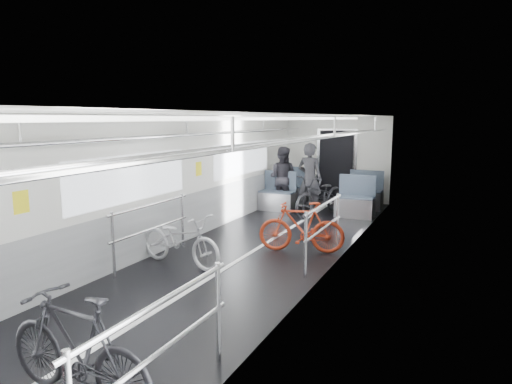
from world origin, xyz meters
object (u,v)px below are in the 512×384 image
(bike_left_far, at_px, (180,240))
(bike_right_far, at_px, (301,227))
(person_standing, at_px, (310,179))
(person_seated, at_px, (282,178))
(bike_aisle, at_px, (321,195))
(bike_right_near, at_px, (77,348))

(bike_left_far, height_order, bike_right_far, bike_right_far)
(bike_right_far, distance_m, person_standing, 3.22)
(person_seated, bearing_deg, bike_left_far, 91.65)
(bike_aisle, relative_size, person_seated, 1.18)
(bike_aisle, bearing_deg, bike_left_far, -83.45)
(bike_aisle, distance_m, person_standing, 0.48)
(bike_right_far, xyz_separation_m, bike_aisle, (-0.58, 3.07, 0.05))
(bike_left_far, xyz_separation_m, person_seated, (-0.27, 5.09, 0.39))
(bike_right_near, xyz_separation_m, bike_right_far, (0.24, 4.88, -0.03))
(bike_left_far, distance_m, bike_aisle, 4.68)
(bike_right_far, relative_size, person_standing, 0.86)
(bike_left_far, height_order, bike_right_near, bike_right_near)
(bike_right_far, relative_size, bike_aisle, 0.79)
(bike_aisle, bearing_deg, bike_right_near, -69.49)
(bike_right_near, height_order, person_standing, person_standing)
(bike_aisle, bearing_deg, bike_right_far, -61.23)
(bike_right_near, distance_m, person_standing, 7.99)
(bike_right_near, relative_size, person_standing, 0.91)
(bike_left_far, distance_m, person_seated, 5.11)
(bike_left_far, height_order, person_seated, person_seated)
(bike_aisle, height_order, person_seated, person_seated)
(bike_left_far, bearing_deg, bike_right_near, -150.56)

